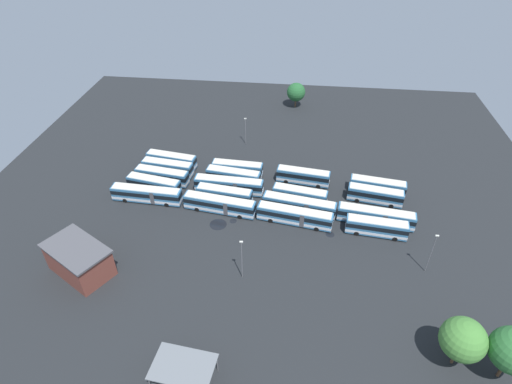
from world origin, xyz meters
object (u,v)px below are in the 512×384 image
object	(u,v)px
bus_row2_slot3	(224,195)
bus_row2_slot0	(237,169)
bus_row2_slot4	(220,205)
lamp_post_mid_lot	(245,130)
maintenance_shelter	(183,367)
bus_row0_slot3	(376,216)
bus_row2_slot1	(233,176)
bus_row3_slot4	(147,194)
depot_building	(79,259)
bus_row2_slot2	(229,185)
lamp_post_near_entrance	(431,252)
bus_row1_slot2	(300,195)
bus_row3_slot3	(154,184)
bus_row0_slot4	(377,227)
lamp_post_by_building	(242,258)
bus_row3_slot1	(168,168)
bus_row0_slot1	(375,195)
bus_row1_slot3	(299,206)
bus_row0_slot0	(378,186)
bus_row3_slot2	(162,176)
tree_south_edge	(463,340)
bus_row3_slot0	(172,160)
tree_west_edge	(296,92)
bus_row1_slot0	(303,176)
bus_row1_slot4	(295,216)

from	to	relation	value
bus_row2_slot3	bus_row2_slot0	bearing A→B (deg)	-97.06
bus_row2_slot4	lamp_post_mid_lot	size ratio (longest dim) A/B	2.08
bus_row2_slot0	maintenance_shelter	bearing A→B (deg)	90.37
bus_row0_slot3	bus_row2_slot1	distance (m)	32.61
bus_row3_slot4	depot_building	world-z (taller)	depot_building
bus_row2_slot2	lamp_post_near_entrance	size ratio (longest dim) A/B	1.77
bus_row3_slot4	bus_row2_slot3	bearing A→B (deg)	-173.93
bus_row1_slot2	bus_row3_slot3	bearing A→B (deg)	-0.49
bus_row0_slot4	lamp_post_by_building	distance (m)	28.36
bus_row2_slot0	bus_row3_slot1	xyz separation A→B (m)	(16.39, 1.42, 0.00)
bus_row0_slot1	lamp_post_near_entrance	size ratio (longest dim) A/B	1.37
bus_row2_slot0	bus_row1_slot3	bearing A→B (deg)	140.81
bus_row0_slot0	bus_row0_slot3	size ratio (longest dim) A/B	0.79
maintenance_shelter	lamp_post_mid_lot	distance (m)	65.64
bus_row3_slot1	bus_row3_slot2	size ratio (longest dim) A/B	0.98
bus_row0_slot1	bus_row2_slot2	xyz separation A→B (m)	(31.82, -0.02, 0.00)
bus_row1_slot3	bus_row3_slot2	distance (m)	32.39
bus_row2_slot4	tree_south_edge	size ratio (longest dim) A/B	1.76
bus_row1_slot2	bus_row3_slot0	xyz separation A→B (m)	(31.23, -10.47, 0.00)
bus_row3_slot3	tree_west_edge	world-z (taller)	tree_west_edge
bus_row0_slot0	bus_row0_slot3	xyz separation A→B (m)	(1.50, 10.52, 0.00)
lamp_post_mid_lot	bus_row0_slot0	bearing A→B (deg)	150.27
bus_row1_slot3	bus_row3_slot2	world-z (taller)	same
bus_row0_slot0	tree_west_edge	distance (m)	46.67
bus_row2_slot0	bus_row3_slot3	world-z (taller)	same
bus_row2_slot3	bus_row3_slot1	xyz separation A→B (m)	(15.12, -8.86, 0.00)
bus_row0_slot1	lamp_post_mid_lot	distance (m)	37.84
bus_row0_slot3	maintenance_shelter	world-z (taller)	maintenance_shelter
bus_row2_slot4	bus_row1_slot2	bearing A→B (deg)	-162.81
bus_row1_slot0	tree_south_edge	bearing A→B (deg)	118.13
lamp_post_mid_lot	bus_row2_slot4	bearing A→B (deg)	86.85
bus_row1_slot4	maintenance_shelter	world-z (taller)	maintenance_shelter
lamp_post_near_entrance	bus_row1_slot3	bearing A→B (deg)	-31.06
bus_row0_slot0	bus_row2_slot1	world-z (taller)	same
bus_row1_slot0	bus_row2_slot2	world-z (taller)	same
bus_row3_slot0	bus_row1_slot3	bearing A→B (deg)	155.91
bus_row0_slot1	bus_row3_slot1	xyz separation A→B (m)	(47.35, -5.27, 0.00)
maintenance_shelter	bus_row2_slot0	bearing A→B (deg)	-89.63
bus_row2_slot2	lamp_post_mid_lot	size ratio (longest dim) A/B	2.07
bus_row1_slot3	maintenance_shelter	distance (m)	41.34
bus_row0_slot4	tree_west_edge	bearing A→B (deg)	-72.27
bus_row0_slot3	bus_row3_slot3	world-z (taller)	same
bus_row0_slot0	bus_row1_slot3	distance (m)	19.10
bus_row1_slot2	bus_row0_slot1	bearing A→B (deg)	-173.19
bus_row3_slot3	bus_row0_slot1	bearing A→B (deg)	-178.05
bus_row0_slot0	lamp_post_by_building	distance (m)	38.32
bus_row0_slot1	bus_row2_slot2	bearing A→B (deg)	-0.04
lamp_post_by_building	lamp_post_near_entrance	bearing A→B (deg)	-170.97
bus_row2_slot2	bus_row3_slot4	bearing A→B (deg)	17.52
bus_row2_slot4	bus_row3_slot1	world-z (taller)	same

